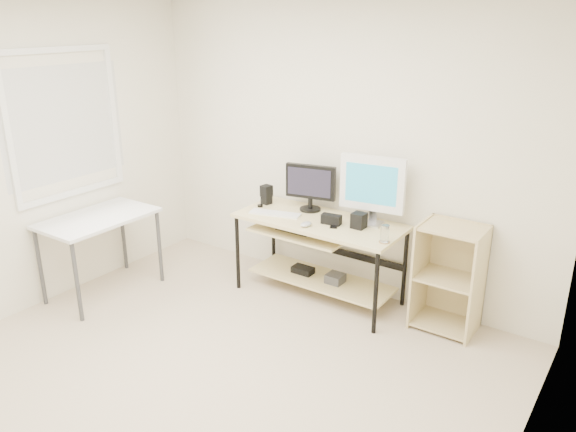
% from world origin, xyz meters
% --- Properties ---
extents(room, '(4.01, 4.01, 2.62)m').
position_xyz_m(room, '(-0.14, 0.04, 1.32)').
color(room, beige).
rests_on(room, ground).
extents(desk, '(1.50, 0.65, 0.75)m').
position_xyz_m(desk, '(-0.03, 1.66, 0.54)').
color(desk, beige).
rests_on(desk, ground).
extents(side_table, '(0.60, 1.00, 0.75)m').
position_xyz_m(side_table, '(-1.68, 0.60, 0.67)').
color(side_table, white).
rests_on(side_table, ground).
extents(shelf_unit, '(0.50, 0.40, 0.90)m').
position_xyz_m(shelf_unit, '(1.15, 1.82, 0.45)').
color(shelf_unit, '#D7C386').
rests_on(shelf_unit, ground).
extents(black_monitor, '(0.47, 0.20, 0.43)m').
position_xyz_m(black_monitor, '(-0.20, 1.82, 1.00)').
color(black_monitor, black).
rests_on(black_monitor, desk).
extents(white_imac, '(0.56, 0.18, 0.60)m').
position_xyz_m(white_imac, '(0.42, 1.81, 1.10)').
color(white_imac, silver).
rests_on(white_imac, desk).
extents(keyboard, '(0.48, 0.24, 0.02)m').
position_xyz_m(keyboard, '(-0.40, 1.55, 0.76)').
color(keyboard, white).
rests_on(keyboard, desk).
extents(mouse, '(0.09, 0.13, 0.04)m').
position_xyz_m(mouse, '(-0.01, 1.45, 0.77)').
color(mouse, '#B9B9BE').
rests_on(mouse, desk).
extents(center_speaker, '(0.18, 0.10, 0.09)m').
position_xyz_m(center_speaker, '(0.14, 1.62, 0.79)').
color(center_speaker, black).
rests_on(center_speaker, desk).
extents(speaker_left, '(0.10, 0.10, 0.18)m').
position_xyz_m(speaker_left, '(-0.65, 1.75, 0.85)').
color(speaker_left, black).
rests_on(speaker_left, desk).
extents(speaker_right, '(0.11, 0.11, 0.13)m').
position_xyz_m(speaker_right, '(0.38, 1.67, 0.82)').
color(speaker_right, black).
rests_on(speaker_right, desk).
extents(audio_controller, '(0.08, 0.05, 0.14)m').
position_xyz_m(audio_controller, '(-0.67, 1.76, 0.82)').
color(audio_controller, black).
rests_on(audio_controller, desk).
extents(volume_puck, '(0.07, 0.07, 0.02)m').
position_xyz_m(volume_puck, '(-0.64, 1.64, 0.76)').
color(volume_puck, black).
rests_on(volume_puck, desk).
extents(smartphone, '(0.10, 0.13, 0.01)m').
position_xyz_m(smartphone, '(0.19, 1.59, 0.75)').
color(smartphone, black).
rests_on(smartphone, desk).
extents(coaster, '(0.11, 0.11, 0.01)m').
position_xyz_m(coaster, '(0.70, 1.51, 0.75)').
color(coaster, '#9B7246').
rests_on(coaster, desk).
extents(drinking_glass, '(0.09, 0.09, 0.14)m').
position_xyz_m(drinking_glass, '(0.70, 1.51, 0.83)').
color(drinking_glass, white).
rests_on(drinking_glass, coaster).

